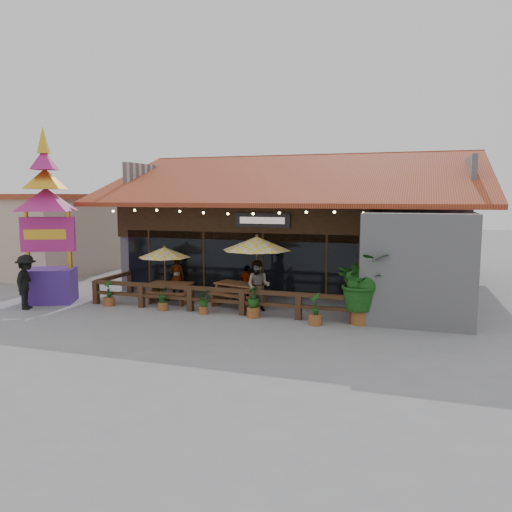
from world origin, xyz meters
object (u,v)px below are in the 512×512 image
(umbrella_right, at_px, (257,244))
(pedestrian, at_px, (26,282))
(picnic_table_left, at_px, (171,289))
(picnic_table_right, at_px, (239,290))
(tropical_plant, at_px, (361,283))
(thai_sign_tower, at_px, (46,204))
(umbrella_left, at_px, (165,253))

(umbrella_right, xyz_separation_m, pedestrian, (-7.92, -2.90, -1.37))
(picnic_table_left, height_order, picnic_table_right, picnic_table_right)
(umbrella_right, distance_m, tropical_plant, 4.29)
(picnic_table_right, bearing_deg, thai_sign_tower, -166.54)
(umbrella_right, xyz_separation_m, thai_sign_tower, (-7.90, -1.69, 1.44))
(picnic_table_left, height_order, tropical_plant, tropical_plant)
(umbrella_left, bearing_deg, tropical_plant, -9.60)
(umbrella_left, relative_size, tropical_plant, 1.13)
(pedestrian, bearing_deg, umbrella_right, -90.10)
(umbrella_right, relative_size, picnic_table_right, 1.33)
(picnic_table_left, relative_size, picnic_table_right, 0.78)
(picnic_table_right, relative_size, pedestrian, 1.08)
(umbrella_right, bearing_deg, tropical_plant, -17.93)
(picnic_table_right, bearing_deg, umbrella_right, -3.09)
(umbrella_left, xyz_separation_m, umbrella_right, (3.83, -0.03, 0.46))
(umbrella_left, relative_size, umbrella_right, 0.92)
(umbrella_left, relative_size, picnic_table_right, 1.22)
(thai_sign_tower, xyz_separation_m, tropical_plant, (11.87, 0.40, -2.47))
(thai_sign_tower, relative_size, tropical_plant, 3.06)
(umbrella_left, xyz_separation_m, tropical_plant, (7.80, -1.32, -0.57))
(umbrella_left, xyz_separation_m, pedestrian, (-4.09, -2.93, -0.91))
(tropical_plant, height_order, pedestrian, tropical_plant)
(picnic_table_left, height_order, thai_sign_tower, thai_sign_tower)
(picnic_table_right, xyz_separation_m, tropical_plant, (4.67, -1.32, 0.76))
(picnic_table_right, bearing_deg, tropical_plant, -15.80)
(picnic_table_right, bearing_deg, umbrella_left, -179.94)
(umbrella_right, relative_size, picnic_table_left, 1.71)
(thai_sign_tower, height_order, tropical_plant, thai_sign_tower)
(umbrella_left, distance_m, picnic_table_left, 1.46)
(umbrella_right, distance_m, pedestrian, 8.55)
(umbrella_right, height_order, tropical_plant, umbrella_right)
(picnic_table_left, bearing_deg, umbrella_left, 152.22)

